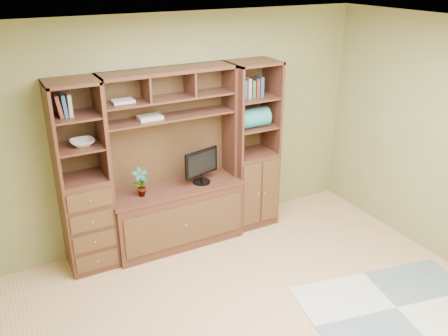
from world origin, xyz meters
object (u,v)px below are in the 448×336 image
right_tower (252,146)px  left_tower (83,179)px  center_hutch (175,163)px  monitor (201,160)px

right_tower → left_tower: bearing=180.0°
center_hutch → right_tower: bearing=2.2°
left_tower → right_tower: bearing=0.0°
center_hutch → left_tower: size_ratio=1.00×
center_hutch → right_tower: 1.03m
center_hutch → left_tower: bearing=177.7°
left_tower → right_tower: 2.02m
right_tower → monitor: (-0.72, -0.07, -0.02)m
monitor → left_tower: bearing=162.0°
right_tower → monitor: bearing=-174.0°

